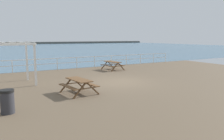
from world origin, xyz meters
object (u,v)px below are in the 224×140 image
picnic_table_near_right (113,64)px  lattice_pergola (12,53)px  litter_bin (7,101)px  picnic_table_near_left (79,83)px

picnic_table_near_right → lattice_pergola: size_ratio=0.74×
picnic_table_near_right → litter_bin: (-9.41, -8.16, -0.10)m
picnic_table_near_left → lattice_pergola: lattice_pergola is taller
picnic_table_near_left → litter_bin: bearing=106.6°
picnic_table_near_right → lattice_pergola: 9.07m
lattice_pergola → picnic_table_near_left: bearing=-60.1°
picnic_table_near_left → lattice_pergola: (-2.77, 4.16, 1.41)m
lattice_pergola → picnic_table_near_right: bearing=12.0°
picnic_table_near_right → lattice_pergola: lattice_pergola is taller
litter_bin → picnic_table_near_right: bearing=40.9°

